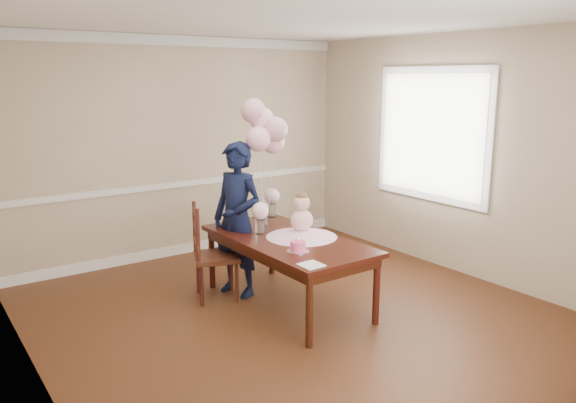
{
  "coord_description": "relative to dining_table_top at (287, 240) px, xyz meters",
  "views": [
    {
      "loc": [
        -2.94,
        -3.89,
        2.2
      ],
      "look_at": [
        0.07,
        0.36,
        1.05
      ],
      "focal_mm": 35.0,
      "sensor_mm": 36.0,
      "label": 1
    }
  ],
  "objects": [
    {
      "name": "floor",
      "position": [
        -0.07,
        -0.37,
        -0.66
      ],
      "size": [
        4.5,
        5.0,
        0.0
      ],
      "primitive_type": "cube",
      "color": "#371B0D",
      "rests_on": "ground"
    },
    {
      "name": "ceiling",
      "position": [
        -0.07,
        -0.37,
        2.04
      ],
      "size": [
        4.5,
        5.0,
        0.02
      ],
      "primitive_type": "cube",
      "color": "white",
      "rests_on": "wall_back"
    },
    {
      "name": "wall_back",
      "position": [
        -0.07,
        2.13,
        0.69
      ],
      "size": [
        4.5,
        0.02,
        2.7
      ],
      "primitive_type": "cube",
      "color": "tan",
      "rests_on": "floor"
    },
    {
      "name": "wall_left",
      "position": [
        -2.32,
        -0.37,
        0.69
      ],
      "size": [
        0.02,
        5.0,
        2.7
      ],
      "primitive_type": "cube",
      "color": "tan",
      "rests_on": "floor"
    },
    {
      "name": "wall_right",
      "position": [
        2.18,
        -0.37,
        0.69
      ],
      "size": [
        0.02,
        5.0,
        2.7
      ],
      "primitive_type": "cube",
      "color": "tan",
      "rests_on": "floor"
    },
    {
      "name": "chair_rail_trim",
      "position": [
        -0.07,
        2.12,
        0.24
      ],
      "size": [
        4.5,
        0.02,
        0.07
      ],
      "primitive_type": "cube",
      "color": "white",
      "rests_on": "wall_back"
    },
    {
      "name": "crown_molding",
      "position": [
        -0.07,
        2.12,
        1.97
      ],
      "size": [
        4.5,
        0.02,
        0.12
      ],
      "primitive_type": "cube",
      "color": "silver",
      "rests_on": "wall_back"
    },
    {
      "name": "baseboard_trim",
      "position": [
        -0.07,
        2.12,
        -0.6
      ],
      "size": [
        4.5,
        0.02,
        0.12
      ],
      "primitive_type": "cube",
      "color": "white",
      "rests_on": "floor"
    },
    {
      "name": "window_frame",
      "position": [
        2.16,
        0.13,
        0.89
      ],
      "size": [
        0.02,
        1.66,
        1.56
      ],
      "primitive_type": "cube",
      "color": "silver",
      "rests_on": "wall_right"
    },
    {
      "name": "window_blinds",
      "position": [
        2.14,
        0.13,
        0.89
      ],
      "size": [
        0.01,
        1.5,
        1.4
      ],
      "primitive_type": "cube",
      "color": "silver",
      "rests_on": "wall_right"
    },
    {
      "name": "dining_table_top",
      "position": [
        0.0,
        0.0,
        0.0
      ],
      "size": [
        0.93,
        1.84,
        0.05
      ],
      "primitive_type": "cube",
      "rotation": [
        0.0,
        0.0,
        0.01
      ],
      "color": "black",
      "rests_on": "table_leg_fl"
    },
    {
      "name": "table_apron",
      "position": [
        0.0,
        -0.0,
        -0.07
      ],
      "size": [
        0.84,
        1.74,
        0.09
      ],
      "primitive_type": "cube",
      "rotation": [
        0.0,
        0.0,
        0.01
      ],
      "color": "black",
      "rests_on": "table_leg_fl"
    },
    {
      "name": "table_leg_fl",
      "position": [
        -0.37,
        -0.84,
        -0.34
      ],
      "size": [
        0.06,
        0.06,
        0.64
      ],
      "primitive_type": "cylinder",
      "rotation": [
        0.0,
        0.0,
        0.01
      ],
      "color": "black",
      "rests_on": "floor"
    },
    {
      "name": "table_leg_fr",
      "position": [
        0.39,
        -0.84,
        -0.34
      ],
      "size": [
        0.06,
        0.06,
        0.64
      ],
      "primitive_type": "cylinder",
      "rotation": [
        0.0,
        0.0,
        0.01
      ],
      "color": "black",
      "rests_on": "floor"
    },
    {
      "name": "table_leg_bl",
      "position": [
        -0.39,
        0.84,
        -0.34
      ],
      "size": [
        0.06,
        0.06,
        0.64
      ],
      "primitive_type": "cylinder",
      "rotation": [
        0.0,
        0.0,
        0.01
      ],
      "color": "black",
      "rests_on": "floor"
    },
    {
      "name": "table_leg_br",
      "position": [
        0.37,
        0.84,
        -0.34
      ],
      "size": [
        0.06,
        0.06,
        0.64
      ],
      "primitive_type": "cylinder",
      "rotation": [
        0.0,
        0.0,
        0.01
      ],
      "color": "black",
      "rests_on": "floor"
    },
    {
      "name": "baby_skirt",
      "position": [
        0.14,
        -0.04,
        0.07
      ],
      "size": [
        0.7,
        0.7,
        0.09
      ],
      "primitive_type": "cone",
      "rotation": [
        0.0,
        0.0,
        0.01
      ],
      "color": "#FFBBE3",
      "rests_on": "dining_table_top"
    },
    {
      "name": "baby_torso",
      "position": [
        0.14,
        -0.04,
        0.19
      ],
      "size": [
        0.22,
        0.22,
        0.22
      ],
      "primitive_type": "sphere",
      "color": "#FC9FCA",
      "rests_on": "baby_skirt"
    },
    {
      "name": "baby_head",
      "position": [
        0.14,
        -0.04,
        0.36
      ],
      "size": [
        0.16,
        0.16,
        0.16
      ],
      "primitive_type": "sphere",
      "color": "beige",
      "rests_on": "baby_torso"
    },
    {
      "name": "baby_hair",
      "position": [
        0.14,
        -0.04,
        0.42
      ],
      "size": [
        0.11,
        0.11,
        0.11
      ],
      "primitive_type": "sphere",
      "color": "brown",
      "rests_on": "baby_head"
    },
    {
      "name": "cake_platter",
      "position": [
        -0.18,
        -0.41,
        0.03
      ],
      "size": [
        0.2,
        0.2,
        0.01
      ],
      "primitive_type": "cylinder",
      "rotation": [
        0.0,
        0.0,
        0.01
      ],
      "color": "silver",
      "rests_on": "dining_table_top"
    },
    {
      "name": "birthday_cake",
      "position": [
        -0.18,
        -0.41,
        0.08
      ],
      "size": [
        0.14,
        0.14,
        0.09
      ],
      "primitive_type": "cylinder",
      "rotation": [
        0.0,
        0.0,
        0.01
      ],
      "color": "#F24C84",
      "rests_on": "cake_platter"
    },
    {
      "name": "cake_flower_a",
      "position": [
        -0.18,
        -0.41,
        0.14
      ],
      "size": [
        0.03,
        0.03,
        0.03
      ],
      "primitive_type": "sphere",
      "color": "white",
      "rests_on": "birthday_cake"
    },
    {
      "name": "cake_flower_b",
      "position": [
        -0.15,
        -0.39,
        0.14
      ],
      "size": [
        0.03,
        0.03,
        0.03
      ],
      "primitive_type": "sphere",
      "color": "white",
      "rests_on": "birthday_cake"
    },
    {
      "name": "rose_vase_near",
      "position": [
        -0.14,
        0.27,
        0.1
      ],
      "size": [
        0.09,
        0.09,
        0.15
      ],
      "primitive_type": "cylinder",
      "rotation": [
        0.0,
        0.0,
        0.01
      ],
      "color": "white",
      "rests_on": "dining_table_top"
    },
    {
      "name": "roses_near",
      "position": [
        -0.14,
        0.27,
        0.26
      ],
      "size": [
        0.17,
        0.17,
        0.17
      ],
      "primitive_type": "sphere",
      "color": "silver",
      "rests_on": "rose_vase_near"
    },
    {
      "name": "rose_vase_far",
      "position": [
        0.34,
        0.78,
        0.1
      ],
      "size": [
        0.09,
        0.09,
        0.15
      ],
      "primitive_type": "cylinder",
      "rotation": [
        0.0,
        0.0,
        0.01
      ],
      "color": "silver",
      "rests_on": "dining_table_top"
    },
    {
      "name": "roses_far",
      "position": [
        0.34,
        0.78,
        0.26
      ],
      "size": [
        0.17,
        0.17,
        0.17
      ],
      "primitive_type": "sphere",
      "color": "silver",
      "rests_on": "rose_vase_far"
    },
    {
      "name": "napkin",
      "position": [
        -0.31,
        -0.78,
        0.03
      ],
      "size": [
        0.18,
        0.18,
        0.01
      ],
      "primitive_type": "cube",
      "rotation": [
        0.0,
        0.0,
        0.01
      ],
      "color": "silver",
      "rests_on": "dining_table_top"
    },
    {
      "name": "balloon_weight",
      "position": [
        0.09,
        0.5,
        0.03
      ],
      "size": [
        0.04,
        0.04,
        0.02
      ],
      "primitive_type": "cylinder",
      "rotation": [
        0.0,
        0.0,
        0.01
      ],
      "color": "silver",
      "rests_on": "dining_table_top"
    },
    {
      "name": "balloon_a",
      "position": [
        -0.01,
        0.5,
        0.94
      ],
      "size": [
        0.26,
        0.26,
        0.26
      ],
      "primitive_type": "sphere",
      "color": "#FFB4D1",
      "rests_on": "balloon_ribbon_a"
    },
    {
      "name": "balloon_b",
      "position": [
        0.18,
        0.46,
        1.03
      ],
      "size": [
        0.26,
        0.26,
        0.26
      ],
      "primitive_type": "sphere",
      "color": "#DA9AB4",
      "rests_on": "balloon_ribbon_b"
    },
    {
      "name": "balloon_c",
      "position": [
        0.1,
        0.6,
        1.12
      ],
      "size": [
        0.26,
        0.26,
        0.26
      ],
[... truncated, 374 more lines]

